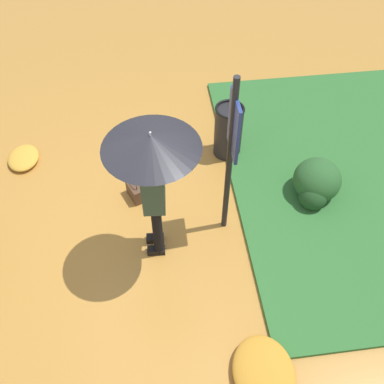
# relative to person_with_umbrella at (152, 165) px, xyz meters

# --- Properties ---
(ground_plane) EXTENTS (18.00, 18.00, 0.00)m
(ground_plane) POSITION_rel_person_with_umbrella_xyz_m (-0.07, -0.16, -1.55)
(ground_plane) COLOR #B27A33
(grass_verge) EXTENTS (4.80, 4.00, 0.05)m
(grass_verge) POSITION_rel_person_with_umbrella_xyz_m (-0.87, 3.09, -1.53)
(grass_verge) COLOR #2D662D
(grass_verge) RESTS_ON ground_plane
(person_with_umbrella) EXTENTS (0.96, 0.96, 2.04)m
(person_with_umbrella) POSITION_rel_person_with_umbrella_xyz_m (0.00, 0.00, 0.00)
(person_with_umbrella) COLOR black
(person_with_umbrella) RESTS_ON ground_plane
(info_sign_post) EXTENTS (0.44, 0.07, 2.30)m
(info_sign_post) POSITION_rel_person_with_umbrella_xyz_m (-0.30, 0.86, -0.11)
(info_sign_post) COLOR black
(info_sign_post) RESTS_ON ground_plane
(handbag) EXTENTS (0.33, 0.25, 0.37)m
(handbag) POSITION_rel_person_with_umbrella_xyz_m (-0.91, -0.26, -1.42)
(handbag) COLOR #4C3323
(handbag) RESTS_ON ground_plane
(trash_bin) EXTENTS (0.42, 0.42, 0.83)m
(trash_bin) POSITION_rel_person_with_umbrella_xyz_m (-1.63, 1.13, -1.13)
(trash_bin) COLOR black
(trash_bin) RESTS_ON ground_plane
(shrub_cluster) EXTENTS (0.70, 0.64, 0.57)m
(shrub_cluster) POSITION_rel_person_with_umbrella_xyz_m (-0.63, 2.15, -1.28)
(shrub_cluster) COLOR #285628
(shrub_cluster) RESTS_ON ground_plane
(leaf_pile_near_person) EXTENTS (0.80, 0.64, 0.18)m
(leaf_pile_near_person) POSITION_rel_person_with_umbrella_xyz_m (1.66, 0.92, -1.46)
(leaf_pile_near_person) COLOR #C68428
(leaf_pile_near_person) RESTS_ON ground_plane
(leaf_pile_by_bench) EXTENTS (0.55, 0.44, 0.12)m
(leaf_pile_by_bench) POSITION_rel_person_with_umbrella_xyz_m (-1.82, -1.86, -1.49)
(leaf_pile_by_bench) COLOR gold
(leaf_pile_by_bench) RESTS_ON ground_plane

